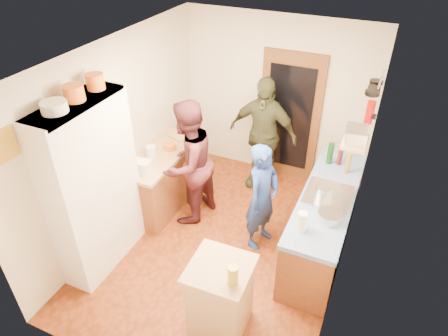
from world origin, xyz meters
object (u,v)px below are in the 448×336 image
Objects in this scene: right_counter_base at (324,223)px; island_base at (220,299)px; person_left at (192,163)px; person_back at (263,135)px; hutch_body at (94,188)px; person_hob at (263,199)px.

island_base is at bearing -114.00° from right_counter_base.
right_counter_base is 1.21× the size of person_left.
right_counter_base is at bearing -38.02° from person_back.
hutch_body is 2.90m from right_counter_base.
right_counter_base is at bearing 66.00° from island_base.
right_counter_base is 1.20× the size of person_back.
hutch_body is 1.00× the size of right_counter_base.
person_left is 0.99× the size of person_back.
hutch_body is at bearing -152.53° from right_counter_base.
person_hob reaches higher than island_base.
island_base is (1.77, -0.34, -0.67)m from hutch_body.
hutch_body is 2.56× the size of island_base.
right_counter_base is at bearing 103.58° from person_left.
person_back is (1.28, 2.32, -0.18)m from hutch_body.
person_left reaches higher than right_counter_base.
hutch_body reaches higher than person_back.
person_back is (-0.49, 2.65, 0.49)m from island_base.
person_left is (0.65, 1.19, -0.19)m from hutch_body.
person_hob is at bearing 30.79° from hutch_body.
person_back is at bearing 161.00° from person_left.
right_counter_base is 2.56× the size of island_base.
person_back is (-0.46, 1.28, 0.17)m from person_hob.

